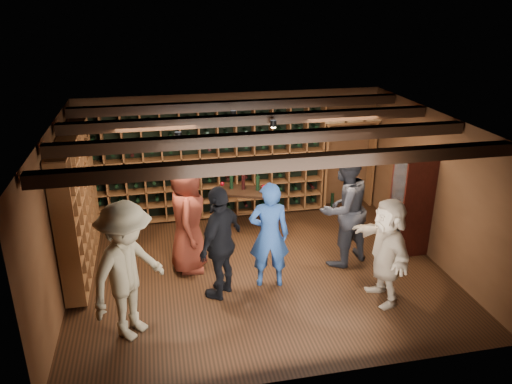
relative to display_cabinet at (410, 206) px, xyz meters
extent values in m
plane|color=black|center=(-2.71, -0.20, -0.86)|extent=(6.00, 6.00, 0.00)
plane|color=brown|center=(-2.71, 2.30, 0.39)|extent=(6.00, 0.00, 6.00)
plane|color=brown|center=(-2.71, -2.70, 0.39)|extent=(6.00, 0.00, 6.00)
plane|color=brown|center=(-5.71, -0.20, 0.39)|extent=(0.00, 5.00, 5.00)
plane|color=brown|center=(0.29, -0.20, 0.39)|extent=(0.00, 5.00, 5.00)
plane|color=black|center=(-2.71, -0.20, 1.64)|extent=(6.00, 6.00, 0.00)
cube|color=black|center=(-2.71, -1.80, 1.56)|extent=(5.90, 0.18, 0.16)
cube|color=black|center=(-2.71, -0.70, 1.56)|extent=(5.90, 0.18, 0.16)
cube|color=black|center=(-2.71, 0.40, 1.56)|extent=(5.90, 0.18, 0.16)
cube|color=black|center=(-2.71, 1.50, 1.56)|extent=(5.90, 0.18, 0.16)
cylinder|color=black|center=(-3.91, -0.20, 1.53)|extent=(0.10, 0.10, 0.10)
cylinder|color=black|center=(-2.41, 0.20, 1.53)|extent=(0.10, 0.10, 0.10)
cylinder|color=black|center=(-1.31, -0.50, 1.53)|extent=(0.10, 0.10, 0.10)
cylinder|color=black|center=(-2.91, 1.00, 1.53)|extent=(0.10, 0.10, 0.10)
cube|color=brown|center=(-3.24, 2.13, 0.29)|extent=(4.65, 0.30, 2.20)
cube|color=black|center=(-3.24, 2.13, 0.29)|extent=(4.56, 0.02, 2.16)
cube|color=brown|center=(-5.54, 0.62, 0.29)|extent=(0.30, 2.65, 2.20)
cube|color=black|center=(-5.54, 0.62, 0.29)|extent=(0.29, 0.02, 2.16)
cube|color=brown|center=(-0.31, 2.12, 0.99)|extent=(1.15, 0.32, 0.04)
cube|color=brown|center=(0.21, 2.12, 0.07)|extent=(0.05, 0.28, 1.85)
cube|color=brown|center=(-0.83, 2.12, 0.07)|extent=(0.05, 0.28, 1.85)
cube|color=tan|center=(-0.71, 2.12, 1.11)|extent=(0.40, 0.30, 0.20)
cube|color=tan|center=(-0.26, 2.12, 1.11)|extent=(0.40, 0.30, 0.20)
cube|color=tan|center=(0.09, 2.12, 1.11)|extent=(0.40, 0.30, 0.20)
cube|color=#330D0A|center=(0.01, 0.00, -0.81)|extent=(0.55, 0.50, 0.10)
cube|color=#330D0A|center=(0.01, 0.00, 0.04)|extent=(0.55, 0.50, 1.70)
cube|color=white|center=(-0.25, 0.00, 0.04)|extent=(0.01, 0.46, 1.60)
cube|color=#330D0A|center=(0.01, 0.00, 0.04)|extent=(0.50, 0.44, 0.02)
sphere|color=#59260C|center=(-0.01, 0.00, 0.14)|extent=(0.18, 0.18, 0.18)
imported|color=navy|center=(-2.65, -0.58, 0.00)|extent=(0.68, 0.50, 1.71)
imported|color=black|center=(-1.30, -0.16, 0.13)|extent=(1.18, 1.08, 1.98)
imported|color=maroon|center=(-3.83, 0.16, 0.08)|extent=(0.71, 0.99, 1.87)
imported|color=black|center=(-3.41, -0.71, 0.02)|extent=(0.98, 1.07, 1.76)
imported|color=#84775B|center=(-4.72, -1.41, 0.10)|extent=(1.34, 1.40, 1.92)
imported|color=tan|center=(-1.08, -1.33, -0.05)|extent=(0.52, 1.51, 1.62)
cube|color=black|center=(-2.65, 1.37, -0.05)|extent=(1.23, 0.93, 0.05)
cube|color=black|center=(-3.21, 1.35, -0.46)|extent=(0.07, 0.07, 0.79)
cube|color=black|center=(-2.27, 0.96, -0.46)|extent=(0.07, 0.07, 0.79)
cube|color=black|center=(-3.03, 1.77, -0.46)|extent=(0.07, 0.07, 0.79)
cube|color=black|center=(-2.10, 1.39, -0.46)|extent=(0.07, 0.07, 0.79)
cylinder|color=black|center=(-2.89, 1.52, 0.12)|extent=(0.07, 0.07, 0.28)
cylinder|color=black|center=(-2.68, 1.43, 0.12)|extent=(0.07, 0.07, 0.28)
cylinder|color=black|center=(-2.42, 1.32, 0.12)|extent=(0.07, 0.07, 0.28)
camera|label=1|loc=(-4.24, -7.20, 3.44)|focal=35.00mm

